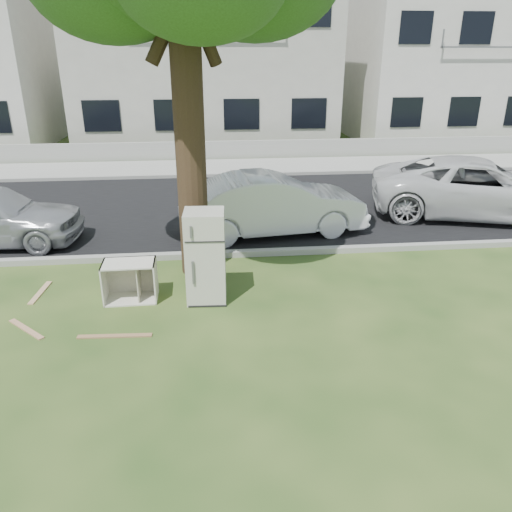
{
  "coord_description": "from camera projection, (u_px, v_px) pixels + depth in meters",
  "views": [
    {
      "loc": [
        -0.14,
        -7.18,
        3.99
      ],
      "look_at": [
        0.65,
        0.6,
        0.76
      ],
      "focal_mm": 35.0,
      "sensor_mm": 36.0,
      "label": 1
    }
  ],
  "objects": [
    {
      "name": "kerb_far",
      "position": [
        210.0,
        177.0,
        16.91
      ],
      "size": [
        120.0,
        0.18,
        0.12
      ],
      "primitive_type": "cube",
      "color": "gray",
      "rests_on": "ground"
    },
    {
      "name": "sidewalk",
      "position": [
        210.0,
        168.0,
        18.24
      ],
      "size": [
        120.0,
        2.8,
        0.01
      ],
      "primitive_type": "cube",
      "color": "gray",
      "rests_on": "ground"
    },
    {
      "name": "plank_b",
      "position": [
        26.0,
        329.0,
        7.68
      ],
      "size": [
        0.71,
        0.69,
        0.02
      ],
      "primitive_type": "cube",
      "rotation": [
        0.0,
        0.0,
        -0.77
      ],
      "color": "tan",
      "rests_on": "ground"
    },
    {
      "name": "townhouse_right",
      "position": [
        454.0,
        63.0,
        24.04
      ],
      "size": [
        10.2,
        8.16,
        6.84
      ],
      "color": "beige",
      "rests_on": "ground"
    },
    {
      "name": "plank_a",
      "position": [
        115.0,
        336.0,
        7.49
      ],
      "size": [
        1.12,
        0.15,
        0.02
      ],
      "primitive_type": "cube",
      "rotation": [
        0.0,
        0.0,
        -0.05
      ],
      "color": "#936C47",
      "rests_on": "ground"
    },
    {
      "name": "car_center",
      "position": [
        273.0,
        204.0,
        11.48
      ],
      "size": [
        4.41,
        2.04,
        1.4
      ],
      "primitive_type": "imported",
      "rotation": [
        0.0,
        0.0,
        1.7
      ],
      "color": "white",
      "rests_on": "ground"
    },
    {
      "name": "plank_c",
      "position": [
        40.0,
        293.0,
        8.83
      ],
      "size": [
        0.18,
        0.89,
        0.02
      ],
      "primitive_type": "cube",
      "rotation": [
        0.0,
        0.0,
        1.48
      ],
      "color": "tan",
      "rests_on": "ground"
    },
    {
      "name": "townhouse_center",
      "position": [
        205.0,
        56.0,
        22.8
      ],
      "size": [
        11.22,
        8.16,
        7.44
      ],
      "color": "#BAB7AA",
      "rests_on": "ground"
    },
    {
      "name": "ground",
      "position": [
        220.0,
        314.0,
        8.13
      ],
      "size": [
        120.0,
        120.0,
        0.0
      ],
      "primitive_type": "plane",
      "color": "#254317"
    },
    {
      "name": "cabinet",
      "position": [
        130.0,
        281.0,
        8.5
      ],
      "size": [
        0.89,
        0.56,
        0.69
      ],
      "primitive_type": "cube",
      "rotation": [
        0.0,
        0.0,
        0.01
      ],
      "color": "white",
      "rests_on": "ground"
    },
    {
      "name": "fridge",
      "position": [
        206.0,
        257.0,
        8.33
      ],
      "size": [
        0.68,
        0.64,
        1.59
      ],
      "primitive_type": "cube",
      "rotation": [
        0.0,
        0.0,
        -0.05
      ],
      "color": "beige",
      "rests_on": "ground"
    },
    {
      "name": "car_right",
      "position": [
        478.0,
        188.0,
        12.72
      ],
      "size": [
        5.77,
        3.82,
        1.47
      ],
      "primitive_type": "imported",
      "rotation": [
        0.0,
        0.0,
        1.29
      ],
      "color": "silver",
      "rests_on": "ground"
    },
    {
      "name": "road",
      "position": [
        212.0,
        207.0,
        13.65
      ],
      "size": [
        120.0,
        7.0,
        0.01
      ],
      "primitive_type": "cube",
      "color": "black",
      "rests_on": "ground"
    },
    {
      "name": "low_wall",
      "position": [
        209.0,
        150.0,
        19.58
      ],
      "size": [
        120.0,
        0.15,
        0.7
      ],
      "primitive_type": "cube",
      "color": "gray",
      "rests_on": "ground"
    },
    {
      "name": "kerb_near",
      "position": [
        216.0,
        257.0,
        10.39
      ],
      "size": [
        120.0,
        0.18,
        0.12
      ],
      "primitive_type": "cube",
      "color": "gray",
      "rests_on": "ground"
    }
  ]
}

